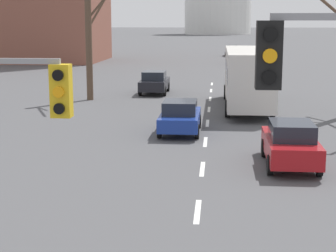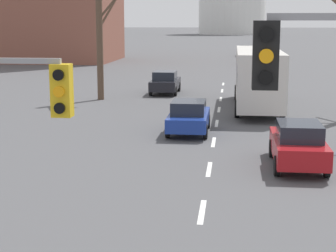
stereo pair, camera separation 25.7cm
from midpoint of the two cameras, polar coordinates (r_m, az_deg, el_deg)
The scene contains 16 objects.
lane_stripe_2 at distance 15.62m, azimuth 2.55°, elevation -8.66°, with size 0.16×2.00×0.01m, color silver.
lane_stripe_3 at distance 19.92m, azimuth 3.14°, elevation -4.37°, with size 0.16×2.00×0.01m, color silver.
lane_stripe_4 at distance 24.29m, azimuth 3.52°, elevation -1.61°, with size 0.16×2.00×0.01m, color silver.
lane_stripe_5 at distance 28.70m, azimuth 3.78°, elevation 0.30°, with size 0.16×2.00×0.01m, color silver.
lane_stripe_6 at distance 33.13m, azimuth 3.97°, elevation 1.70°, with size 0.16×2.00×0.01m, color silver.
lane_stripe_7 at distance 37.59m, azimuth 4.11°, elevation 2.77°, with size 0.16×2.00×0.01m, color silver.
lane_stripe_8 at distance 42.05m, azimuth 4.23°, elevation 3.61°, with size 0.16×2.00×0.01m, color silver.
lane_stripe_9 at distance 46.52m, azimuth 4.32°, elevation 4.29°, with size 0.16×2.00×0.01m, color silver.
traffic_signal_near_left at distance 10.66m, azimuth -16.20°, elevation 1.51°, with size 1.79×0.34×4.71m.
sedan_near_left at distance 26.01m, azimuth 0.96°, elevation 0.98°, with size 1.86×4.07×1.54m.
sedan_near_right at distance 83.17m, azimuth 6.39°, elevation 7.64°, with size 1.91×4.59×1.60m.
sedan_mid_centre at distance 68.04m, azimuth 7.43°, elevation 6.99°, with size 1.94×3.95×1.68m.
sedan_far_left at distance 40.16m, azimuth -1.57°, elevation 4.48°, with size 1.91×4.26×1.61m.
sedan_far_right at distance 20.53m, azimuth 11.99°, elevation -1.74°, with size 1.83×4.22×1.64m.
city_bus at distance 33.52m, azimuth 7.87°, elevation 5.25°, with size 2.66×10.80×3.48m.
bare_tree_left_near at distance 37.06m, azimuth -7.97°, elevation 9.77°, with size 2.69×3.95×10.44m.
Camera 1 is at (0.50, -3.44, 5.18)m, focal length 60.00 mm.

